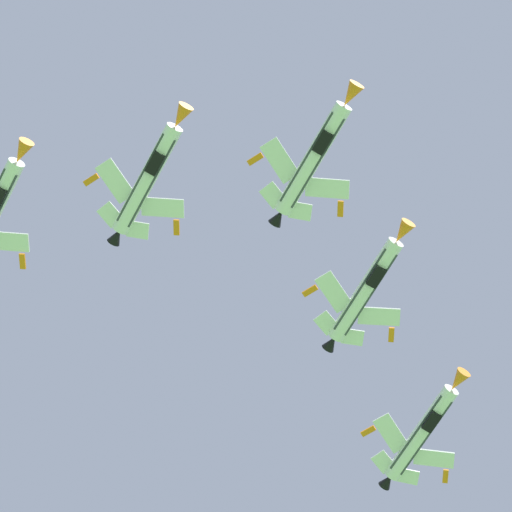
{
  "coord_description": "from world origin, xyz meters",
  "views": [
    {
      "loc": [
        2.48,
        -6.07,
        1.74
      ],
      "look_at": [
        -24.51,
        36.42,
        110.98
      ],
      "focal_mm": 85.06,
      "sensor_mm": 36.0,
      "label": 1
    }
  ],
  "objects_px": {
    "fighter_jet_lead": "(314,157)",
    "fighter_jet_right_wing": "(148,177)",
    "fighter_jet_left_wing": "(367,288)",
    "fighter_jet_left_outer": "(422,431)"
  },
  "relations": [
    {
      "from": "fighter_jet_left_outer",
      "to": "fighter_jet_lead",
      "type": "bearing_deg",
      "value": 40.13
    },
    {
      "from": "fighter_jet_left_wing",
      "to": "fighter_jet_right_wing",
      "type": "xyz_separation_m",
      "value": [
        -11.8,
        -21.24,
        0.59
      ]
    },
    {
      "from": "fighter_jet_lead",
      "to": "fighter_jet_left_outer",
      "type": "height_order",
      "value": "fighter_jet_lead"
    },
    {
      "from": "fighter_jet_lead",
      "to": "fighter_jet_right_wing",
      "type": "relative_size",
      "value": 1.0
    },
    {
      "from": "fighter_jet_lead",
      "to": "fighter_jet_left_wing",
      "type": "distance_m",
      "value": 15.02
    },
    {
      "from": "fighter_jet_left_wing",
      "to": "fighter_jet_right_wing",
      "type": "height_order",
      "value": "fighter_jet_right_wing"
    },
    {
      "from": "fighter_jet_left_wing",
      "to": "fighter_jet_right_wing",
      "type": "distance_m",
      "value": 24.31
    },
    {
      "from": "fighter_jet_left_wing",
      "to": "fighter_jet_right_wing",
      "type": "bearing_deg",
      "value": 0.24
    },
    {
      "from": "fighter_jet_right_wing",
      "to": "fighter_jet_left_outer",
      "type": "relative_size",
      "value": 1.0
    },
    {
      "from": "fighter_jet_lead",
      "to": "fighter_jet_right_wing",
      "type": "xyz_separation_m",
      "value": [
        -14.63,
        -6.49,
        0.84
      ]
    }
  ]
}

